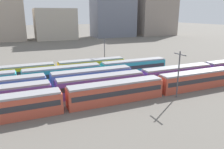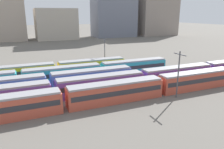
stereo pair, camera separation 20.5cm
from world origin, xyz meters
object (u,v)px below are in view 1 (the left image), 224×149
train_track_0 (116,92)px  train_track_1 (142,79)px  catenary_pole_0 (178,72)px  train_track_3 (63,74)px  catenary_pole_1 (105,52)px  train_track_4 (16,73)px

train_track_0 → train_track_1: 9.93m
train_track_1 → catenary_pole_0: (2.97, -7.99, 3.13)m
train_track_3 → train_track_1: bearing=-34.4°
train_track_3 → catenary_pole_0: 26.03m
train_track_1 → catenary_pole_1: 18.92m
train_track_4 → train_track_0: bearing=-51.1°
train_track_3 → train_track_4: bearing=152.7°
train_track_3 → catenary_pole_1: 16.26m
train_track_0 → catenary_pole_0: size_ratio=10.40×
train_track_3 → catenary_pole_0: bearing=-45.4°
train_track_0 → catenary_pole_0: 12.17m
train_track_1 → catenary_pole_0: size_ratio=12.50×
train_track_0 → train_track_1: same height
train_track_3 → train_track_4: same height
catenary_pole_0 → catenary_pole_1: size_ratio=1.01×
catenary_pole_1 → train_track_1: bearing=-85.4°
train_track_1 → catenary_pole_0: bearing=-69.6°
train_track_0 → train_track_4: 26.73m
train_track_3 → catenary_pole_1: bearing=31.0°
train_track_0 → train_track_3: (-6.73, 15.60, -0.00)m
catenary_pole_0 → train_track_3: bearing=134.6°
catenary_pole_1 → catenary_pole_0: bearing=-80.5°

